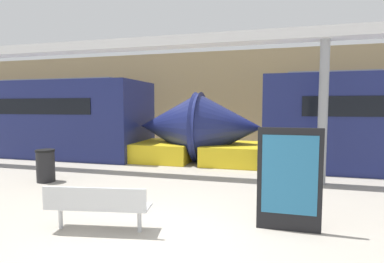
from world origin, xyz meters
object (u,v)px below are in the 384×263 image
at_px(trash_bin, 46,166).
at_px(support_column_near, 323,113).
at_px(poster_board, 289,179).
at_px(bench_near, 97,204).

height_order(trash_bin, support_column_near, support_column_near).
xyz_separation_m(trash_bin, poster_board, (6.33, -1.75, 0.43)).
height_order(trash_bin, poster_board, poster_board).
bearing_deg(support_column_near, poster_board, -106.75).
bearing_deg(support_column_near, bench_near, -133.94).
bearing_deg(poster_board, trash_bin, 164.58).
relative_size(bench_near, trash_bin, 1.97).
distance_m(poster_board, support_column_near, 3.65).
relative_size(trash_bin, poster_board, 0.52).
height_order(poster_board, support_column_near, support_column_near).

